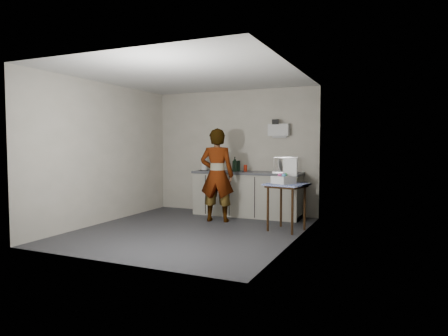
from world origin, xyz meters
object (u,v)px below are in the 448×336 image
at_px(standing_man, 217,175).
at_px(bakery_box, 284,178).
at_px(soap_bottle, 235,164).
at_px(soda_can, 245,168).
at_px(side_table, 287,190).
at_px(paper_towel, 204,164).
at_px(dish_rack, 285,169).
at_px(dark_bottle, 239,166).
at_px(kitchen_counter, 247,195).

xyz_separation_m(standing_man, bakery_box, (1.37, -0.26, 0.02)).
relative_size(soap_bottle, soda_can, 2.20).
xyz_separation_m(side_table, paper_towel, (-2.02, 0.92, 0.36)).
bearing_deg(soda_can, bakery_box, -43.17).
bearing_deg(dish_rack, paper_towel, -174.93).
bearing_deg(side_table, soda_can, 150.77).
relative_size(dark_bottle, paper_towel, 0.69).
bearing_deg(soap_bottle, bakery_box, -36.23).
xyz_separation_m(kitchen_counter, soap_bottle, (-0.24, -0.07, 0.63)).
distance_m(kitchen_counter, soda_can, 0.55).
bearing_deg(kitchen_counter, soda_can, 177.04).
xyz_separation_m(dark_bottle, paper_towel, (-0.73, -0.13, 0.04)).
bearing_deg(paper_towel, dark_bottle, 10.50).
distance_m(soda_can, paper_towel, 0.89).
bearing_deg(bakery_box, kitchen_counter, 164.07).
relative_size(soap_bottle, bakery_box, 0.69).
bearing_deg(kitchen_counter, soap_bottle, -162.73).
distance_m(kitchen_counter, dish_rack, 0.96).
distance_m(dark_bottle, paper_towel, 0.74).
relative_size(kitchen_counter, bakery_box, 5.22).
distance_m(soda_can, dish_rack, 0.82).
bearing_deg(paper_towel, standing_man, -47.59).
xyz_separation_m(kitchen_counter, soda_can, (-0.04, 0.00, 0.55)).
relative_size(soda_can, dish_rack, 0.31).
bearing_deg(bakery_box, standing_man, -162.44).
relative_size(standing_man, paper_towel, 5.66).
xyz_separation_m(standing_man, dish_rack, (1.10, 0.81, 0.10)).
bearing_deg(side_table, paper_towel, 168.44).
distance_m(paper_towel, bakery_box, 2.18).
relative_size(side_table, dish_rack, 1.83).
height_order(side_table, paper_towel, paper_towel).
height_order(dark_bottle, bakery_box, bakery_box).
height_order(kitchen_counter, paper_towel, paper_towel).
relative_size(soda_can, bakery_box, 0.31).
height_order(soap_bottle, bakery_box, bakery_box).
height_order(standing_man, dark_bottle, standing_man).
distance_m(side_table, soda_can, 1.56).
bearing_deg(dark_bottle, soda_can, -9.42).
distance_m(kitchen_counter, standing_man, 0.94).
bearing_deg(paper_towel, kitchen_counter, 6.62).
relative_size(standing_man, dish_rack, 4.02).
bearing_deg(soda_can, dish_rack, 2.97).
bearing_deg(dark_bottle, dish_rack, 0.96).
bearing_deg(standing_man, dark_bottle, -111.27).
distance_m(kitchen_counter, soap_bottle, 0.68).
height_order(soda_can, dish_rack, dish_rack).
xyz_separation_m(standing_man, soda_can, (0.28, 0.77, 0.10)).
height_order(side_table, bakery_box, bakery_box).
bearing_deg(kitchen_counter, dark_bottle, 171.75).
relative_size(standing_man, bakery_box, 4.10).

